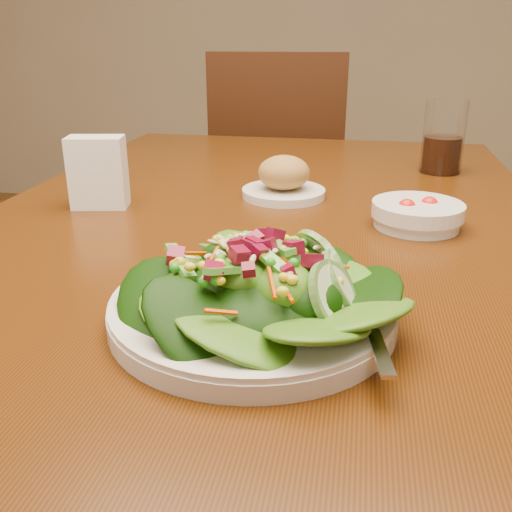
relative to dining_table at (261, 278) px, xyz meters
name	(u,v)px	position (x,y,z in m)	size (l,w,h in m)	color
dining_table	(261,278)	(0.00, 0.00, 0.00)	(0.90, 1.40, 0.75)	#4A2208
chair_far	(278,189)	(-0.13, 1.06, -0.14)	(0.48, 0.48, 0.96)	black
salad_plate	(262,293)	(0.06, -0.33, 0.13)	(0.29, 0.29, 0.08)	silver
bread_plate	(284,180)	(0.02, 0.13, 0.13)	(0.14, 0.14, 0.07)	silver
tomato_bowl	(417,214)	(0.23, 0.00, 0.12)	(0.13, 0.13, 0.04)	silver
drinking_glass	(443,142)	(0.31, 0.37, 0.16)	(0.08, 0.08, 0.14)	silver
napkin_holder	(98,170)	(-0.27, 0.02, 0.16)	(0.10, 0.07, 0.12)	white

